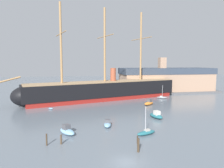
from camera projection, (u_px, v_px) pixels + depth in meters
ground_plane at (126, 163)px, 30.20m from camera, size 400.00×400.00×0.00m
tall_ship at (105, 90)px, 81.55m from camera, size 72.27×26.56×35.59m
motorboat_foreground_left at (67, 131)px, 42.22m from camera, size 4.09×5.00×1.96m
sailboat_foreground_right at (146, 132)px, 41.80m from camera, size 4.68×2.80×5.85m
motorboat_near_centre at (108, 124)px, 47.27m from camera, size 2.28×4.03×1.59m
motorboat_mid_right at (156, 115)px, 54.44m from camera, size 3.17×5.15×2.02m
dinghy_alongside_bow at (51, 109)px, 64.88m from camera, size 1.95×1.88×0.45m
motorboat_alongside_stern at (149, 103)px, 71.59m from camera, size 4.87×4.39×1.96m
sailboat_far_right at (162, 97)px, 84.38m from camera, size 4.26×3.36×5.53m
dinghy_distant_centre at (95, 95)px, 91.11m from camera, size 1.90×0.97×0.43m
mooring_piling_nearest at (61, 139)px, 36.92m from camera, size 0.35×0.35×1.74m
mooring_piling_left_pair at (138, 145)px, 33.62m from camera, size 0.37×0.37×2.30m
mooring_piling_right_pair at (137, 140)px, 37.17m from camera, size 0.26×0.26×1.41m
mooring_piling_midwater at (47, 140)px, 36.33m from camera, size 0.27×0.27×2.13m
dockside_warehouse_right at (166, 80)px, 103.49m from camera, size 49.49×18.97×17.18m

